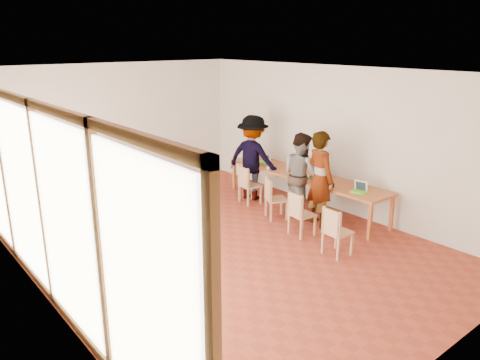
# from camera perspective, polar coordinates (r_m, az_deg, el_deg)

# --- Properties ---
(ground) EXTENTS (8.00, 8.00, 0.00)m
(ground) POSITION_cam_1_polar(r_m,az_deg,el_deg) (8.37, -2.10, -7.89)
(ground) COLOR #993925
(ground) RESTS_ON ground
(wall_back) EXTENTS (6.00, 0.10, 3.00)m
(wall_back) POSITION_cam_1_polar(r_m,az_deg,el_deg) (11.24, -14.76, 6.01)
(wall_back) COLOR beige
(wall_back) RESTS_ON ground
(wall_front) EXTENTS (6.00, 0.10, 3.00)m
(wall_front) POSITION_cam_1_polar(r_m,az_deg,el_deg) (5.41, 24.59, -6.37)
(wall_front) COLOR beige
(wall_front) RESTS_ON ground
(wall_right) EXTENTS (0.10, 8.00, 3.00)m
(wall_right) POSITION_cam_1_polar(r_m,az_deg,el_deg) (9.92, 11.75, 4.84)
(wall_right) COLOR beige
(wall_right) RESTS_ON ground
(window_wall) EXTENTS (0.10, 8.00, 3.00)m
(window_wall) POSITION_cam_1_polar(r_m,az_deg,el_deg) (6.58, -23.17, -2.21)
(window_wall) COLOR white
(window_wall) RESTS_ON ground
(ceiling) EXTENTS (6.00, 8.00, 0.04)m
(ceiling) POSITION_cam_1_polar(r_m,az_deg,el_deg) (7.62, -2.35, 13.22)
(ceiling) COLOR white
(ceiling) RESTS_ON wall_back
(communal_table) EXTENTS (0.80, 4.00, 0.75)m
(communal_table) POSITION_cam_1_polar(r_m,az_deg,el_deg) (10.01, 7.80, 0.43)
(communal_table) COLOR #C2642B
(communal_table) RESTS_ON ground
(side_table) EXTENTS (0.90, 0.90, 0.75)m
(side_table) POSITION_cam_1_polar(r_m,az_deg,el_deg) (10.23, -17.10, -0.00)
(side_table) COLOR #C2642B
(side_table) RESTS_ON ground
(chair_near) EXTENTS (0.41, 0.41, 0.45)m
(chair_near) POSITION_cam_1_polar(r_m,az_deg,el_deg) (7.91, 11.46, -5.64)
(chair_near) COLOR tan
(chair_near) RESTS_ON ground
(chair_mid) EXTENTS (0.42, 0.42, 0.45)m
(chair_mid) POSITION_cam_1_polar(r_m,az_deg,el_deg) (8.60, 7.19, -3.62)
(chair_mid) COLOR tan
(chair_mid) RESTS_ON ground
(chair_far) EXTENTS (0.52, 0.52, 0.45)m
(chair_far) POSITION_cam_1_polar(r_m,az_deg,el_deg) (9.38, 3.95, -1.74)
(chair_far) COLOR tan
(chair_far) RESTS_ON ground
(chair_empty) EXTENTS (0.43, 0.43, 0.45)m
(chair_empty) POSITION_cam_1_polar(r_m,az_deg,el_deg) (10.22, 0.83, -0.13)
(chair_empty) COLOR tan
(chair_empty) RESTS_ON ground
(chair_spare) EXTENTS (0.59, 0.59, 0.51)m
(chair_spare) POSITION_cam_1_polar(r_m,az_deg,el_deg) (7.54, -11.21, -6.17)
(chair_spare) COLOR tan
(chair_spare) RESTS_ON ground
(person_near) EXTENTS (0.58, 0.76, 1.87)m
(person_near) POSITION_cam_1_polar(r_m,az_deg,el_deg) (9.06, 9.74, 0.13)
(person_near) COLOR gray
(person_near) RESTS_ON ground
(person_mid) EXTENTS (0.79, 0.94, 1.73)m
(person_mid) POSITION_cam_1_polar(r_m,az_deg,el_deg) (9.54, 7.41, 0.65)
(person_mid) COLOR gray
(person_mid) RESTS_ON ground
(person_far) EXTENTS (1.05, 1.39, 1.91)m
(person_far) POSITION_cam_1_polar(r_m,az_deg,el_deg) (10.47, 1.56, 2.74)
(person_far) COLOR gray
(person_far) RESTS_ON ground
(laptop_near) EXTENTS (0.28, 0.31, 0.22)m
(laptop_near) POSITION_cam_1_polar(r_m,az_deg,el_deg) (9.02, 14.40, -1.06)
(laptop_near) COLOR #59D526
(laptop_near) RESTS_ON communal_table
(laptop_mid) EXTENTS (0.25, 0.28, 0.22)m
(laptop_mid) POSITION_cam_1_polar(r_m,az_deg,el_deg) (9.73, 9.57, 0.54)
(laptop_mid) COLOR #59D526
(laptop_mid) RESTS_ON communal_table
(laptop_far) EXTENTS (0.22, 0.26, 0.21)m
(laptop_far) POSITION_cam_1_polar(r_m,az_deg,el_deg) (10.86, 3.09, 2.45)
(laptop_far) COLOR #59D526
(laptop_far) RESTS_ON communal_table
(yellow_mug) EXTENTS (0.15, 0.15, 0.10)m
(yellow_mug) POSITION_cam_1_polar(r_m,az_deg,el_deg) (10.78, 1.66, 2.31)
(yellow_mug) COLOR orange
(yellow_mug) RESTS_ON communal_table
(green_bottle) EXTENTS (0.07, 0.07, 0.28)m
(green_bottle) POSITION_cam_1_polar(r_m,az_deg,el_deg) (9.79, 9.01, 1.15)
(green_bottle) COLOR #247C38
(green_bottle) RESTS_ON communal_table
(clear_glass) EXTENTS (0.07, 0.07, 0.09)m
(clear_glass) POSITION_cam_1_polar(r_m,az_deg,el_deg) (11.06, 1.76, 2.64)
(clear_glass) COLOR silver
(clear_glass) RESTS_ON communal_table
(condiment_cup) EXTENTS (0.08, 0.08, 0.06)m
(condiment_cup) POSITION_cam_1_polar(r_m,az_deg,el_deg) (10.31, 3.47, 1.50)
(condiment_cup) COLOR white
(condiment_cup) RESTS_ON communal_table
(pink_phone) EXTENTS (0.05, 0.10, 0.01)m
(pink_phone) POSITION_cam_1_polar(r_m,az_deg,el_deg) (9.89, 9.96, 0.46)
(pink_phone) COLOR #D94B7C
(pink_phone) RESTS_ON communal_table
(black_pouch) EXTENTS (0.16, 0.26, 0.09)m
(black_pouch) POSITION_cam_1_polar(r_m,az_deg,el_deg) (9.20, 10.47, -0.56)
(black_pouch) COLOR black
(black_pouch) RESTS_ON communal_table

